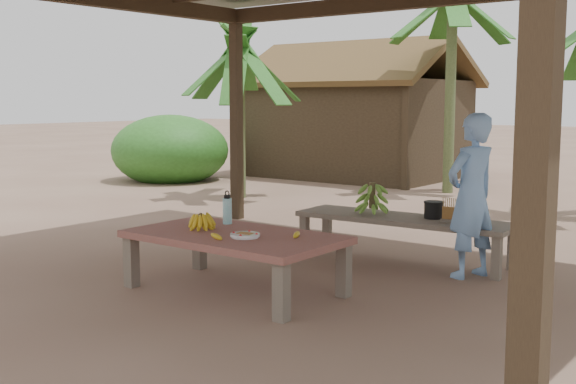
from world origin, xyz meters
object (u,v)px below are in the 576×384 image
Objects in this scene: plate at (245,235)px; water_flask at (227,210)px; woman at (471,196)px; cooking_pot at (434,210)px; ripe_banana_bunch at (201,220)px; work_table at (235,241)px; bench at (403,222)px.

water_flask is (-0.55, 0.39, 0.11)m from plate.
woman reaches higher than water_flask.
water_flask reaches higher than cooking_pot.
ripe_banana_bunch is at bearing -91.75° from water_flask.
woman reaches higher than ripe_banana_bunch.
ripe_banana_bunch is 2.44m from woman.
plate is at bearing -6.34° from ripe_banana_bunch.
ripe_banana_bunch is at bearing -25.77° from woman.
work_table is at bearing -19.15° from woman.
plate is 0.69m from water_flask.
woman is at bearing -31.28° from cooking_pot.
woman reaches higher than plate.
work_table is 1.98m from bench.
ripe_banana_bunch is at bearing -120.86° from cooking_pot.
water_flask reaches higher than plate.
work_table is 1.21× the size of woman.
work_table is 0.81× the size of bench.
plate is 0.16× the size of woman.
plate is at bearing -107.21° from cooking_pot.
water_flask is at bearing 88.25° from ripe_banana_bunch.
bench is 0.90m from woman.
plate reaches higher than bench.
plate is 1.28× the size of cooking_pot.
bench is 8.95× the size of ripe_banana_bunch.
plate is (-0.37, -1.98, 0.12)m from bench.
cooking_pot is at bearing 59.14° from ripe_banana_bunch.
plate is (0.56, -0.06, -0.06)m from ripe_banana_bunch.
plate is (0.19, -0.08, 0.08)m from work_table.
ripe_banana_bunch is at bearing -177.55° from work_table.
ripe_banana_bunch is (-0.38, -0.02, 0.14)m from work_table.
water_flask reaches higher than bench.
woman is (0.80, -0.21, 0.35)m from bench.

